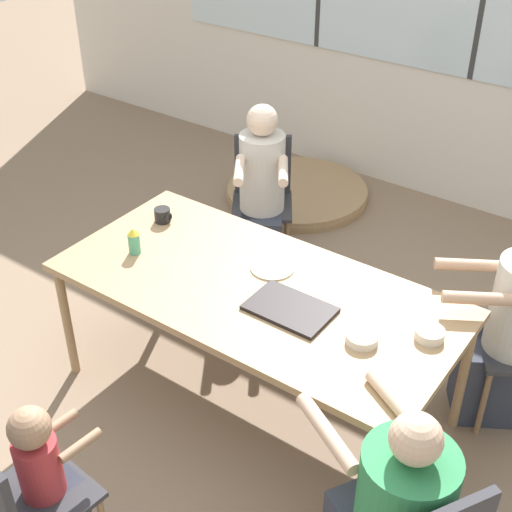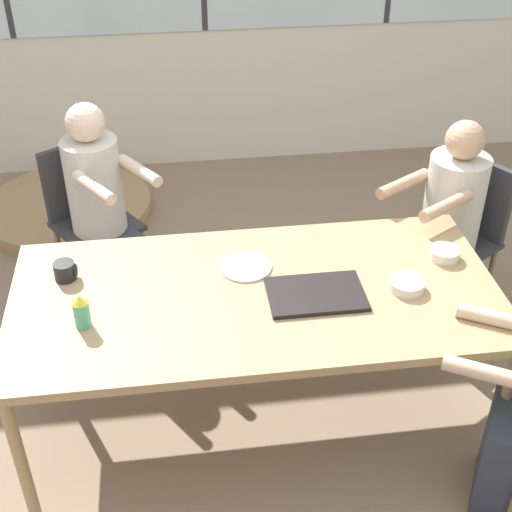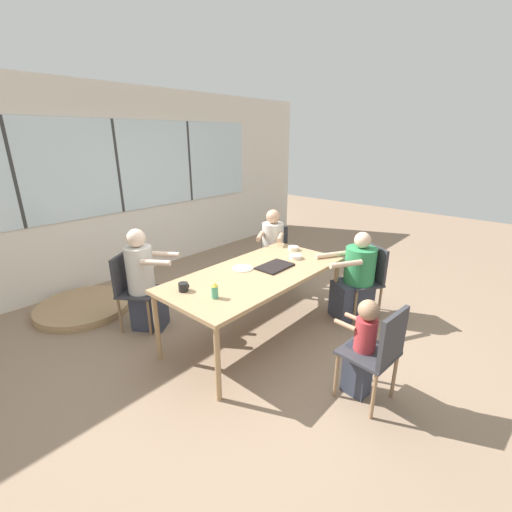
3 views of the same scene
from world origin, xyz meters
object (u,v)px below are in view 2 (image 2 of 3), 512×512
Objects in this scene: person_man_teal_shirt at (444,235)px; chair_for_woman_green_shirt at (87,207)px; sippy_cup at (81,311)px; person_woman_green_shirt at (102,217)px; chair_for_man_teal_shirt at (464,224)px; bowl_cereal at (407,285)px; bowl_white_shallow at (444,254)px; coffee_mug at (65,271)px; folded_table_stack at (68,208)px.

chair_for_woman_green_shirt is at bearing 43.12° from person_man_teal_shirt.
person_woman_green_shirt is at bearing 90.42° from sippy_cup.
person_woman_green_shirt is at bearing 49.75° from chair_for_man_teal_shirt.
person_woman_green_shirt is (-1.92, 0.32, 0.01)m from chair_for_man_teal_shirt.
chair_for_woman_green_shirt is 2.07m from chair_for_man_teal_shirt.
chair_for_woman_green_shirt is at bearing 138.58° from bowl_cereal.
bowl_cereal is at bearing 116.35° from person_man_teal_shirt.
person_man_teal_shirt is at bearing 66.38° from bowl_white_shallow.
person_woman_green_shirt is at bearing 84.33° from coffee_mug.
coffee_mug reaches higher than folded_table_stack.
folded_table_stack is at bearing 97.69° from coffee_mug.
person_man_teal_shirt is 11.94× the size of coffee_mug.
chair_for_man_teal_shirt is at bearing 14.86° from coffee_mug.
coffee_mug is 0.66× the size of bowl_cereal.
coffee_mug is at bearing 72.61° from person_man_teal_shirt.
coffee_mug is 0.65× the size of sippy_cup.
person_woman_green_shirt reaches higher than folded_table_stack.
chair_for_woman_green_shirt is 5.99× the size of bowl_cereal.
sippy_cup reaches higher than chair_for_woman_green_shirt.
person_man_teal_shirt is 1.94m from coffee_mug.
chair_for_man_teal_shirt is at bearing 24.13° from sippy_cup.
person_woman_green_shirt is 8.90× the size of bowl_white_shallow.
person_woman_green_shirt is 0.89m from coffee_mug.
person_woman_green_shirt reaches higher than chair_for_woman_green_shirt.
bowl_cereal is (1.32, 0.06, -0.05)m from sippy_cup.
bowl_cereal is (1.41, -0.26, -0.02)m from coffee_mug.
bowl_white_shallow is 2.76m from folded_table_stack.
bowl_cereal is (1.33, -1.11, 0.24)m from person_woman_green_shirt.
sippy_cup is at bearing -177.33° from bowl_cereal.
sippy_cup is 1.12× the size of bowl_white_shallow.
person_woman_green_shirt is at bearing 139.96° from bowl_cereal.
folded_table_stack is at bearing 29.45° from chair_for_man_teal_shirt.
sippy_cup is at bearing -74.02° from coffee_mug.
bowl_cereal is (-0.23, -0.20, -0.00)m from bowl_white_shallow.
chair_for_man_teal_shirt is (2.02, -0.45, 0.00)m from chair_for_woman_green_shirt.
chair_for_woman_green_shirt is at bearing 94.34° from sippy_cup.
chair_for_woman_green_shirt is 5.92× the size of sippy_cup.
person_woman_green_shirt is 12.17× the size of coffee_mug.
sippy_cup is (0.10, -1.31, 0.30)m from chair_for_woman_green_shirt.
coffee_mug is (0.01, -0.99, 0.27)m from chair_for_woman_green_shirt.
chair_for_woman_green_shirt is 0.76× the size of folded_table_stack.
bowl_cereal is at bearing 112.15° from chair_for_man_teal_shirt.
bowl_white_shallow reaches higher than folded_table_stack.
person_man_teal_shirt is at bearing 90.00° from chair_for_man_teal_shirt.
bowl_cereal is 2.76m from folded_table_stack.
folded_table_stack is (-0.34, 2.14, -0.78)m from sippy_cup.
sippy_cup reaches higher than folded_table_stack.
coffee_mug is at bearing 105.98° from sippy_cup.
person_man_teal_shirt is 0.62m from bowl_white_shallow.
bowl_cereal is at bearing -51.50° from folded_table_stack.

